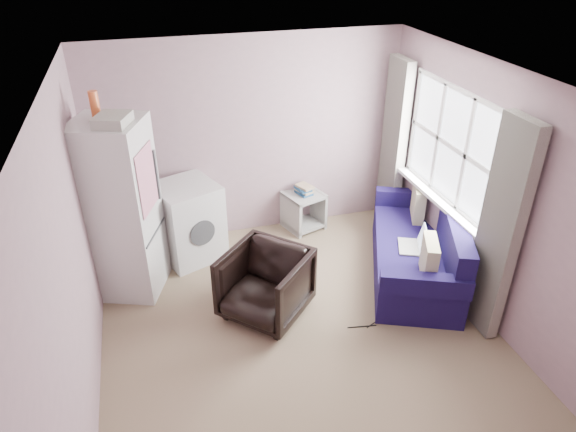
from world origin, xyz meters
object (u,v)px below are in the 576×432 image
object	(u,v)px
armchair	(265,282)
washing_machine	(188,220)
sofa	(421,251)
fridge	(121,209)
side_table	(304,208)

from	to	relation	value
armchair	washing_machine	xyz separation A→B (m)	(-0.61, 1.29, 0.09)
sofa	armchair	bearing A→B (deg)	-151.28
armchair	fridge	xyz separation A→B (m)	(-1.31, 0.85, 0.58)
armchair	washing_machine	bearing A→B (deg)	160.29
washing_machine	side_table	bearing A→B (deg)	-12.01
washing_machine	sofa	xyz separation A→B (m)	(2.47, -1.12, -0.18)
washing_machine	side_table	xyz separation A→B (m)	(1.51, 0.25, -0.20)
armchair	sofa	world-z (taller)	sofa
armchair	sofa	distance (m)	1.87
armchair	sofa	size ratio (longest dim) A/B	0.37
armchair	fridge	bearing A→B (deg)	-168.24
fridge	side_table	size ratio (longest dim) A/B	3.56
washing_machine	sofa	distance (m)	2.72
fridge	washing_machine	world-z (taller)	fridge
fridge	side_table	bearing A→B (deg)	38.09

